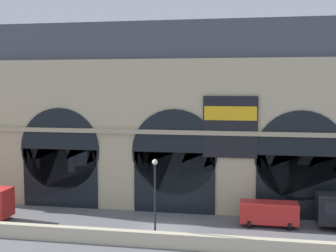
% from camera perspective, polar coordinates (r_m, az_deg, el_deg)
% --- Properties ---
extents(ground_plane, '(200.00, 200.00, 0.00)m').
position_cam_1_polar(ground_plane, '(40.56, -0.39, -13.09)').
color(ground_plane, slate).
extents(quay_parapet_wall, '(90.00, 0.70, 1.20)m').
position_cam_1_polar(quay_parapet_wall, '(36.15, -1.78, -14.43)').
color(quay_parapet_wall, beige).
rests_on(quay_parapet_wall, ground).
extents(station_building, '(50.86, 4.94, 19.19)m').
position_cam_1_polar(station_building, '(45.78, 1.33, 0.93)').
color(station_building, '#BCAD8C').
rests_on(station_building, ground).
extents(van_mideast, '(5.20, 2.48, 2.20)m').
position_cam_1_polar(van_mideast, '(41.90, 12.90, -10.84)').
color(van_mideast, red).
rests_on(van_mideast, ground).
extents(street_lamp_quayside, '(0.44, 0.44, 6.90)m').
position_cam_1_polar(street_lamp_quayside, '(35.83, -1.69, -8.24)').
color(street_lamp_quayside, black).
rests_on(street_lamp_quayside, ground).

